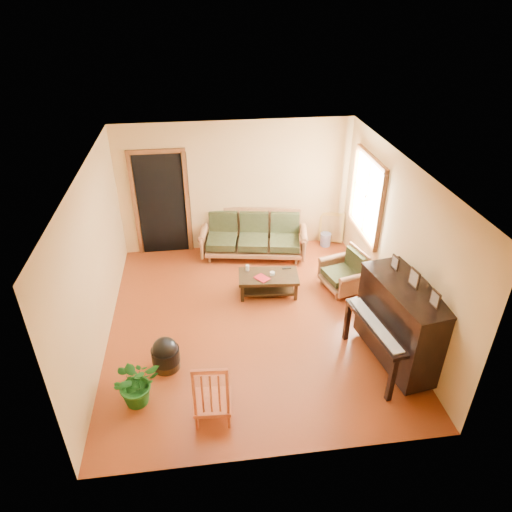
{
  "coord_description": "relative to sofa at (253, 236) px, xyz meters",
  "views": [
    {
      "loc": [
        -0.69,
        -5.78,
        4.71
      ],
      "look_at": [
        0.1,
        0.2,
        1.1
      ],
      "focal_mm": 32.0,
      "sensor_mm": 36.0,
      "label": 1
    }
  ],
  "objects": [
    {
      "name": "ceramic_crock",
      "position": [
        1.54,
        0.21,
        -0.3
      ],
      "size": [
        0.26,
        0.26,
        0.27
      ],
      "primitive_type": "cylinder",
      "rotation": [
        0.0,
        0.0,
        -0.18
      ],
      "color": "#304392",
      "rests_on": "floor"
    },
    {
      "name": "leaning_frame",
      "position": [
        1.69,
        0.35,
        -0.1
      ],
      "size": [
        0.51,
        0.25,
        0.67
      ],
      "primitive_type": "cube",
      "rotation": [
        0.0,
        0.0,
        -0.28
      ],
      "color": "gold",
      "rests_on": "floor"
    },
    {
      "name": "book",
      "position": [
        -0.11,
        -1.48,
        -0.05
      ],
      "size": [
        0.29,
        0.3,
        0.02
      ],
      "primitive_type": "imported",
      "rotation": [
        0.0,
        0.0,
        0.63
      ],
      "color": "#A8161C",
      "rests_on": "coffee_table"
    },
    {
      "name": "window",
      "position": [
        1.92,
        -0.76,
        1.06
      ],
      "size": [
        0.12,
        1.36,
        1.46
      ],
      "primitive_type": "cube",
      "color": "white",
      "rests_on": "right_wall"
    },
    {
      "name": "floor",
      "position": [
        -0.29,
        -2.06,
        -0.44
      ],
      "size": [
        5.0,
        5.0,
        0.0
      ],
      "primitive_type": "plane",
      "color": "#67240D",
      "rests_on": "ground"
    },
    {
      "name": "footstool",
      "position": [
        -1.62,
        -2.94,
        -0.25
      ],
      "size": [
        0.43,
        0.43,
        0.38
      ],
      "primitive_type": "cylinder",
      "rotation": [
        0.0,
        0.0,
        0.1
      ],
      "color": "black",
      "rests_on": "floor"
    },
    {
      "name": "remote",
      "position": [
        0.45,
        -1.16,
        -0.06
      ],
      "size": [
        0.16,
        0.05,
        0.02
      ],
      "primitive_type": "cube",
      "rotation": [
        0.0,
        0.0,
        0.04
      ],
      "color": "black",
      "rests_on": "coffee_table"
    },
    {
      "name": "sofa",
      "position": [
        0.0,
        0.0,
        0.0
      ],
      "size": [
        2.16,
        1.2,
        0.88
      ],
      "primitive_type": "cube",
      "rotation": [
        0.0,
        0.0,
        -0.17
      ],
      "color": "brown",
      "rests_on": "floor"
    },
    {
      "name": "glass_jar",
      "position": [
        0.16,
        -1.32,
        -0.04
      ],
      "size": [
        0.09,
        0.09,
        0.06
      ],
      "primitive_type": "cylinder",
      "rotation": [
        0.0,
        0.0,
        0.06
      ],
      "color": "silver",
      "rests_on": "coffee_table"
    },
    {
      "name": "doorway",
      "position": [
        -1.74,
        0.42,
        0.59
      ],
      "size": [
        1.08,
        0.16,
        2.05
      ],
      "primitive_type": "cube",
      "color": "black",
      "rests_on": "floor"
    },
    {
      "name": "candle",
      "position": [
        -0.25,
        -1.13,
        -0.01
      ],
      "size": [
        0.08,
        0.08,
        0.11
      ],
      "primitive_type": "cylinder",
      "rotation": [
        0.0,
        0.0,
        0.32
      ],
      "color": "silver",
      "rests_on": "coffee_table"
    },
    {
      "name": "coffee_table",
      "position": [
        0.09,
        -1.33,
        -0.25
      ],
      "size": [
        1.07,
        0.65,
        0.37
      ],
      "primitive_type": "cube",
      "rotation": [
        0.0,
        0.0,
        -0.09
      ],
      "color": "black",
      "rests_on": "floor"
    },
    {
      "name": "red_chair",
      "position": [
        -1.0,
        -3.88,
        0.05
      ],
      "size": [
        0.49,
        0.53,
        0.98
      ],
      "primitive_type": "cube",
      "rotation": [
        0.0,
        0.0,
        -0.08
      ],
      "color": "#963D1B",
      "rests_on": "floor"
    },
    {
      "name": "piano",
      "position": [
        1.66,
        -3.22,
        0.21
      ],
      "size": [
        1.08,
        1.58,
        1.29
      ],
      "primitive_type": "cube",
      "rotation": [
        0.0,
        0.0,
        0.16
      ],
      "color": "black",
      "rests_on": "floor"
    },
    {
      "name": "potted_plant",
      "position": [
        -1.95,
        -3.51,
        -0.1
      ],
      "size": [
        0.77,
        0.73,
        0.67
      ],
      "primitive_type": "imported",
      "rotation": [
        0.0,
        0.0,
        0.43
      ],
      "color": "#195719",
      "rests_on": "floor"
    },
    {
      "name": "armchair",
      "position": [
        1.42,
        -1.37,
        -0.06
      ],
      "size": [
        0.88,
        0.91,
        0.75
      ],
      "primitive_type": "cube",
      "rotation": [
        0.0,
        0.0,
        0.26
      ],
      "color": "brown",
      "rests_on": "floor"
    }
  ]
}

